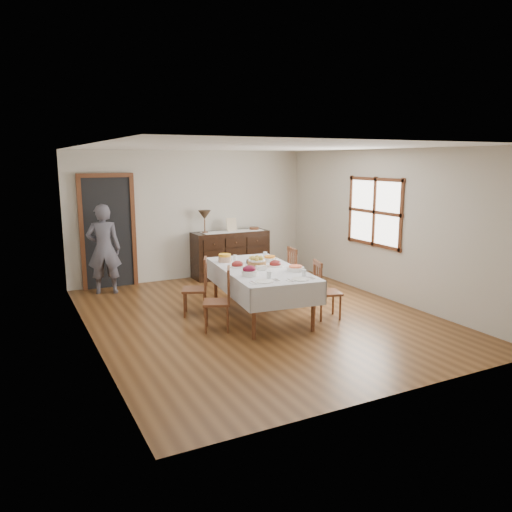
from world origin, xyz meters
name	(u,v)px	position (x,y,z in m)	size (l,w,h in m)	color
ground	(259,316)	(0.00, 0.00, 0.00)	(6.00, 6.00, 0.00)	brown
room_shell	(238,210)	(-0.15, 0.42, 1.64)	(5.02, 6.02, 2.65)	white
dining_table	(260,274)	(0.03, 0.03, 0.68)	(1.38, 2.35, 0.77)	silver
chair_left_near	(220,299)	(-0.78, -0.30, 0.46)	(0.50, 0.50, 0.92)	brown
chair_left_far	(198,286)	(-0.81, 0.53, 0.46)	(0.50, 0.50, 0.92)	brown
chair_right_near	(325,289)	(0.87, -0.53, 0.46)	(0.46, 0.46, 0.91)	brown
chair_right_far	(299,275)	(0.95, 0.35, 0.49)	(0.46, 0.46, 0.97)	brown
sideboard	(230,254)	(0.73, 2.72, 0.48)	(1.59, 0.58, 0.96)	black
person	(104,246)	(-1.87, 2.53, 0.88)	(0.55, 0.35, 1.76)	#51505C
bread_basket	(257,263)	(0.00, 0.07, 0.85)	(0.29, 0.29, 0.19)	#905E31
egg_basket	(254,261)	(0.12, 0.41, 0.81)	(0.25, 0.25, 0.11)	black
ham_platter_a	(237,265)	(-0.24, 0.28, 0.80)	(0.29, 0.29, 0.11)	white
ham_platter_b	(275,264)	(0.32, 0.07, 0.80)	(0.27, 0.27, 0.11)	white
beet_bowl	(249,271)	(-0.34, -0.36, 0.84)	(0.23, 0.23, 0.15)	white
carrot_bowl	(270,259)	(0.42, 0.42, 0.81)	(0.23, 0.23, 0.09)	white
pineapple_bowl	(225,258)	(-0.26, 0.72, 0.83)	(0.22, 0.22, 0.13)	tan
casserole_dish	(296,268)	(0.43, -0.37, 0.80)	(0.27, 0.27, 0.08)	white
butter_dish	(261,268)	(-0.02, -0.10, 0.80)	(0.15, 0.11, 0.07)	white
setting_left	(266,279)	(-0.27, -0.72, 0.79)	(0.43, 0.31, 0.10)	white
setting_right	(301,277)	(0.24, -0.84, 0.79)	(0.43, 0.31, 0.10)	white
glass_far_a	(235,258)	(-0.06, 0.76, 0.81)	(0.06, 0.06, 0.09)	white
glass_far_b	(265,255)	(0.49, 0.71, 0.82)	(0.07, 0.07, 0.10)	white
runner	(232,231)	(0.76, 2.68, 0.96)	(1.30, 0.35, 0.01)	white
table_lamp	(205,216)	(0.18, 2.74, 1.31)	(0.26, 0.26, 0.46)	brown
picture_frame	(232,225)	(0.75, 2.70, 1.10)	(0.22, 0.08, 0.28)	beige
deco_bowl	(254,228)	(1.28, 2.70, 0.99)	(0.20, 0.20, 0.06)	brown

